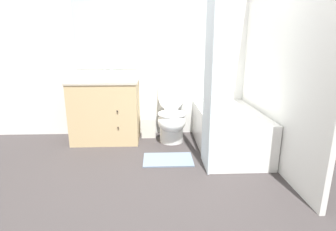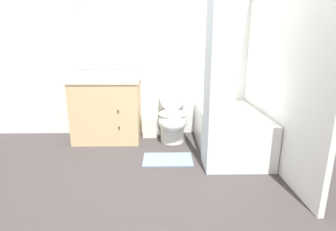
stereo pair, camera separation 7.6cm
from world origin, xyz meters
name	(u,v)px [view 2 (the right image)]	position (x,y,z in m)	size (l,w,h in m)	color
ground_plane	(162,187)	(0.00, 0.00, 0.00)	(14.00, 14.00, 0.00)	#383333
wall_back	(162,50)	(-0.01, 1.63, 1.25)	(8.00, 0.06, 2.50)	silver
wall_right	(272,52)	(1.27, 0.80, 1.25)	(0.05, 2.61, 2.50)	silver
vanity_cabinet	(107,110)	(-0.78, 1.32, 0.44)	(0.93, 0.60, 0.86)	tan
sink_faucet	(108,76)	(-0.78, 1.52, 0.90)	(0.14, 0.12, 0.12)	silver
toilet	(172,117)	(0.14, 1.26, 0.34)	(0.39, 0.64, 0.85)	white
bathtub	(229,130)	(0.86, 0.92, 0.26)	(0.74, 1.37, 0.52)	white
shower_curtain	(208,80)	(0.48, 0.42, 0.97)	(0.02, 0.43, 1.94)	silver
wastebasket	(150,127)	(-0.19, 1.45, 0.15)	(0.21, 0.18, 0.29)	silver
tissue_box	(113,75)	(-0.70, 1.49, 0.91)	(0.15, 0.14, 0.12)	silver
hand_towel_folded	(80,79)	(-1.08, 1.19, 0.90)	(0.25, 0.15, 0.06)	white
bath_towel_folded	(229,120)	(0.71, 0.39, 0.55)	(0.33, 0.20, 0.07)	white
bath_mat	(168,160)	(0.07, 0.60, 0.01)	(0.58, 0.38, 0.02)	slate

